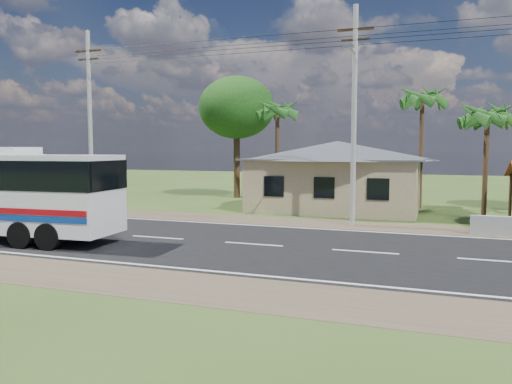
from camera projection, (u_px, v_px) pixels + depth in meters
ground at (254, 245)px, 20.41m from camera, size 120.00×120.00×0.00m
road at (254, 244)px, 20.41m from camera, size 120.00×16.00×0.03m
house at (338, 168)px, 32.02m from camera, size 12.40×10.00×5.00m
utility_poles at (347, 112)px, 25.08m from camera, size 32.80×2.22×11.00m
palm_near at (488, 115)px, 27.01m from camera, size 2.80×2.80×6.70m
palm_mid at (422, 98)px, 32.29m from camera, size 2.80×2.80×8.20m
palm_far at (277, 110)px, 36.17m from camera, size 2.80×2.80×7.70m
tree_behind_house at (237, 108)px, 39.36m from camera, size 6.00×6.00×9.61m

